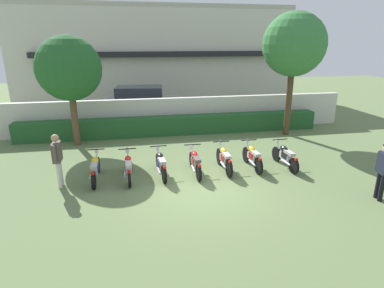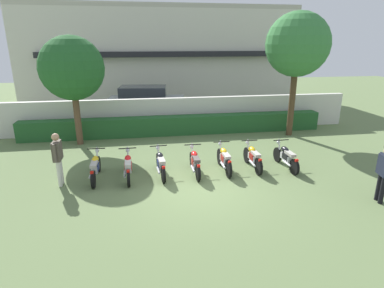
# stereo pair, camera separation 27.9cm
# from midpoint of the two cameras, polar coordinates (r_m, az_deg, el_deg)

# --- Properties ---
(ground) EXTENTS (60.00, 60.00, 0.00)m
(ground) POSITION_cam_midpoint_polar(r_m,az_deg,el_deg) (10.24, 2.20, -7.83)
(ground) COLOR #607547
(building) EXTENTS (19.49, 6.50, 6.87)m
(building) POSITION_cam_midpoint_polar(r_m,az_deg,el_deg) (25.57, -5.37, 15.54)
(building) COLOR beige
(building) RESTS_ON ground
(compound_wall) EXTENTS (18.51, 0.30, 1.71)m
(compound_wall) POSITION_cam_midpoint_polar(r_m,az_deg,el_deg) (16.49, -2.61, 5.30)
(compound_wall) COLOR silver
(compound_wall) RESTS_ON ground
(hedge_row) EXTENTS (14.81, 0.70, 0.92)m
(hedge_row) POSITION_cam_midpoint_polar(r_m,az_deg,el_deg) (15.90, -2.29, 3.36)
(hedge_row) COLOR #235628
(hedge_row) RESTS_ON ground
(parked_car) EXTENTS (4.68, 2.50, 1.89)m
(parked_car) POSITION_cam_midpoint_polar(r_m,az_deg,el_deg) (19.57, -7.81, 7.40)
(parked_car) COLOR #9EA3A8
(parked_car) RESTS_ON ground
(tree_near_inspector) EXTENTS (2.71, 2.71, 4.71)m
(tree_near_inspector) POSITION_cam_midpoint_polar(r_m,az_deg,el_deg) (14.67, -20.13, 12.52)
(tree_near_inspector) COLOR brown
(tree_near_inspector) RESTS_ON ground
(tree_far_side) EXTENTS (2.93, 2.93, 5.77)m
(tree_far_side) POSITION_cam_midpoint_polar(r_m,az_deg,el_deg) (16.04, 18.81, 16.39)
(tree_far_side) COLOR #4C3823
(tree_far_side) RESTS_ON ground
(motorcycle_in_row_0) EXTENTS (0.60, 1.91, 0.94)m
(motorcycle_in_row_0) POSITION_cam_midpoint_polar(r_m,az_deg,el_deg) (11.10, -16.19, -4.00)
(motorcycle_in_row_0) COLOR black
(motorcycle_in_row_0) RESTS_ON ground
(motorcycle_in_row_1) EXTENTS (0.60, 1.84, 0.94)m
(motorcycle_in_row_1) POSITION_cam_midpoint_polar(r_m,az_deg,el_deg) (10.91, -10.61, -3.95)
(motorcycle_in_row_1) COLOR black
(motorcycle_in_row_1) RESTS_ON ground
(motorcycle_in_row_2) EXTENTS (0.60, 1.82, 0.94)m
(motorcycle_in_row_2) POSITION_cam_midpoint_polar(r_m,az_deg,el_deg) (11.03, -4.92, -3.46)
(motorcycle_in_row_2) COLOR black
(motorcycle_in_row_2) RESTS_ON ground
(motorcycle_in_row_3) EXTENTS (0.60, 1.82, 0.94)m
(motorcycle_in_row_3) POSITION_cam_midpoint_polar(r_m,az_deg,el_deg) (11.12, 1.23, -3.21)
(motorcycle_in_row_3) COLOR black
(motorcycle_in_row_3) RESTS_ON ground
(motorcycle_in_row_4) EXTENTS (0.60, 1.84, 0.97)m
(motorcycle_in_row_4) POSITION_cam_midpoint_polar(r_m,az_deg,el_deg) (11.43, 6.47, -2.64)
(motorcycle_in_row_4) COLOR black
(motorcycle_in_row_4) RESTS_ON ground
(motorcycle_in_row_5) EXTENTS (0.60, 1.80, 0.96)m
(motorcycle_in_row_5) POSITION_cam_midpoint_polar(r_m,az_deg,el_deg) (11.79, 11.47, -2.28)
(motorcycle_in_row_5) COLOR black
(motorcycle_in_row_5) RESTS_ON ground
(motorcycle_in_row_6) EXTENTS (0.60, 1.86, 0.94)m
(motorcycle_in_row_6) POSITION_cam_midpoint_polar(r_m,az_deg,el_deg) (12.15, 17.07, -2.17)
(motorcycle_in_row_6) COLOR black
(motorcycle_in_row_6) RESTS_ON ground
(inspector_person) EXTENTS (0.23, 0.69, 1.73)m
(inspector_person) POSITION_cam_midpoint_polar(r_m,az_deg,el_deg) (10.85, -22.20, -1.79)
(inspector_person) COLOR silver
(inspector_person) RESTS_ON ground
(officer_0) EXTENTS (0.32, 0.66, 1.68)m
(officer_0) POSITION_cam_midpoint_polar(r_m,az_deg,el_deg) (10.57, 31.77, -3.92)
(officer_0) COLOR black
(officer_0) RESTS_ON ground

